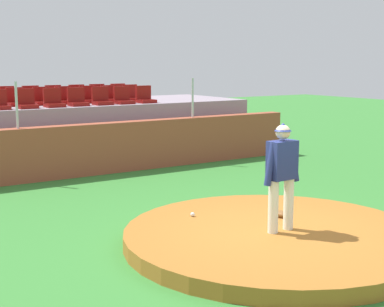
{
  "coord_description": "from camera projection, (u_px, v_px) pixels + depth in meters",
  "views": [
    {
      "loc": [
        -5.83,
        -6.52,
        2.87
      ],
      "look_at": [
        0.0,
        2.4,
        1.14
      ],
      "focal_mm": 53.0,
      "sensor_mm": 36.0,
      "label": 1
    }
  ],
  "objects": [
    {
      "name": "stadium_chair_12",
      "position": [
        110.0,
        97.0,
        16.88
      ],
      "size": [
        0.48,
        0.44,
        0.5
      ],
      "rotation": [
        0.0,
        0.0,
        3.14
      ],
      "color": "maroon",
      "rests_on": "bleacher_platform"
    },
    {
      "name": "baseball",
      "position": [
        193.0,
        214.0,
        9.73
      ],
      "size": [
        0.07,
        0.07,
        0.07
      ],
      "primitive_type": "sphere",
      "color": "white",
      "rests_on": "pitchers_mound"
    },
    {
      "name": "stadium_chair_20",
      "position": [
        119.0,
        95.0,
        18.02
      ],
      "size": [
        0.48,
        0.44,
        0.5
      ],
      "rotation": [
        0.0,
        0.0,
        3.14
      ],
      "color": "maroon",
      "rests_on": "bleacher_platform"
    },
    {
      "name": "stadium_chair_11",
      "position": [
        89.0,
        98.0,
        16.53
      ],
      "size": [
        0.48,
        0.44,
        0.5
      ],
      "rotation": [
        0.0,
        0.0,
        3.14
      ],
      "color": "maroon",
      "rests_on": "bleacher_platform"
    },
    {
      "name": "stadium_chair_16",
      "position": [
        32.0,
        98.0,
        16.49
      ],
      "size": [
        0.48,
        0.44,
        0.5
      ],
      "rotation": [
        0.0,
        0.0,
        3.14
      ],
      "color": "maroon",
      "rests_on": "bleacher_platform"
    },
    {
      "name": "stadium_chair_3",
      "position": [
        77.0,
        100.0,
        15.42
      ],
      "size": [
        0.48,
        0.44,
        0.5
      ],
      "rotation": [
        0.0,
        0.0,
        3.14
      ],
      "color": "maroon",
      "rests_on": "bleacher_platform"
    },
    {
      "name": "ground_plane",
      "position": [
        274.0,
        244.0,
        8.99
      ],
      "size": [
        60.0,
        60.0,
        0.0
      ],
      "primitive_type": "plane",
      "color": "#368031"
    },
    {
      "name": "stadium_chair_9",
      "position": [
        42.0,
        99.0,
        15.76
      ],
      "size": [
        0.48,
        0.44,
        0.5
      ],
      "rotation": [
        0.0,
        0.0,
        3.14
      ],
      "color": "maroon",
      "rests_on": "bleacher_platform"
    },
    {
      "name": "stadium_chair_18",
      "position": [
        78.0,
        96.0,
        17.26
      ],
      "size": [
        0.48,
        0.44,
        0.5
      ],
      "rotation": [
        0.0,
        0.0,
        3.14
      ],
      "color": "maroon",
      "rests_on": "bleacher_platform"
    },
    {
      "name": "bleacher_platform",
      "position": [
        63.0,
        132.0,
        16.57
      ],
      "size": [
        10.96,
        3.51,
        1.68
      ],
      "primitive_type": "cube",
      "color": "gray",
      "rests_on": "ground_plane"
    },
    {
      "name": "fielding_glove",
      "position": [
        281.0,
        214.0,
        9.69
      ],
      "size": [
        0.22,
        0.31,
        0.11
      ],
      "primitive_type": "ellipsoid",
      "rotation": [
        0.0,
        0.0,
        1.63
      ],
      "color": "brown",
      "rests_on": "pitchers_mound"
    },
    {
      "name": "stadium_chair_17",
      "position": [
        54.0,
        97.0,
        16.87
      ],
      "size": [
        0.48,
        0.44,
        0.5
      ],
      "rotation": [
        0.0,
        0.0,
        3.14
      ],
      "color": "maroon",
      "rests_on": "bleacher_platform"
    },
    {
      "name": "pitcher",
      "position": [
        282.0,
        169.0,
        8.75
      ],
      "size": [
        0.74,
        0.28,
        1.71
      ],
      "rotation": [
        0.0,
        0.0,
        0.06
      ],
      "color": "white",
      "rests_on": "pitchers_mound"
    },
    {
      "name": "stadium_chair_4",
      "position": [
        102.0,
        99.0,
        15.81
      ],
      "size": [
        0.48,
        0.44,
        0.5
      ],
      "rotation": [
        0.0,
        0.0,
        3.14
      ],
      "color": "maroon",
      "rests_on": "bleacher_platform"
    },
    {
      "name": "stadium_chair_8",
      "position": [
        16.0,
        100.0,
        15.39
      ],
      "size": [
        0.48,
        0.44,
        0.5
      ],
      "rotation": [
        0.0,
        0.0,
        3.14
      ],
      "color": "maroon",
      "rests_on": "bleacher_platform"
    },
    {
      "name": "stadium_chair_5",
      "position": [
        123.0,
        98.0,
        16.16
      ],
      "size": [
        0.48,
        0.44,
        0.5
      ],
      "rotation": [
        0.0,
        0.0,
        3.14
      ],
      "color": "maroon",
      "rests_on": "bleacher_platform"
    },
    {
      "name": "fence_post_left",
      "position": [
        17.0,
        105.0,
        13.28
      ],
      "size": [
        0.06,
        0.06,
        1.11
      ],
      "primitive_type": "cylinder",
      "color": "silver",
      "rests_on": "brick_barrier"
    },
    {
      "name": "stadium_chair_13",
      "position": [
        131.0,
        96.0,
        17.29
      ],
      "size": [
        0.48,
        0.44,
        0.5
      ],
      "rotation": [
        0.0,
        0.0,
        3.14
      ],
      "color": "maroon",
      "rests_on": "bleacher_platform"
    },
    {
      "name": "stadium_chair_10",
      "position": [
        65.0,
        98.0,
        16.14
      ],
      "size": [
        0.48,
        0.44,
        0.5
      ],
      "rotation": [
        0.0,
        0.0,
        3.14
      ],
      "color": "maroon",
      "rests_on": "bleacher_platform"
    },
    {
      "name": "stadium_chair_1",
      "position": [
        26.0,
        102.0,
        14.62
      ],
      "size": [
        0.48,
        0.44,
        0.5
      ],
      "rotation": [
        0.0,
        0.0,
        3.14
      ],
      "color": "maroon",
      "rests_on": "bleacher_platform"
    },
    {
      "name": "stadium_chair_15",
      "position": [
        7.0,
        98.0,
        16.15
      ],
      "size": [
        0.48,
        0.44,
        0.5
      ],
      "rotation": [
        0.0,
        0.0,
        3.14
      ],
      "color": "maroon",
      "rests_on": "bleacher_platform"
    },
    {
      "name": "stadium_chair_19",
      "position": [
        98.0,
        95.0,
        17.68
      ],
      "size": [
        0.48,
        0.44,
        0.5
      ],
      "rotation": [
        0.0,
        0.0,
        3.14
      ],
      "color": "maroon",
      "rests_on": "bleacher_platform"
    },
    {
      "name": "pitchers_mound",
      "position": [
        275.0,
        237.0,
        8.97
      ],
      "size": [
        4.79,
        4.79,
        0.24
      ],
      "primitive_type": "cylinder",
      "color": "#A56626",
      "rests_on": "ground_plane"
    },
    {
      "name": "brick_barrier",
      "position": [
        97.0,
        149.0,
        14.55
      ],
      "size": [
        12.12,
        0.4,
        1.31
      ],
      "primitive_type": "cube",
      "color": "#9F4A32",
      "rests_on": "ground_plane"
    },
    {
      "name": "stadium_chair_2",
      "position": [
        54.0,
        101.0,
        15.02
      ],
      "size": [
        0.48,
        0.44,
        0.5
      ],
      "rotation": [
        0.0,
        0.0,
        3.14
      ],
      "color": "maroon",
      "rests_on": "bleacher_platform"
    },
    {
      "name": "stadium_chair_6",
      "position": [
        145.0,
        97.0,
        16.55
      ],
      "size": [
        0.48,
        0.44,
        0.5
      ],
      "rotation": [
        0.0,
        0.0,
        3.14
      ],
      "color": "maroon",
      "rests_on": "bleacher_platform"
    },
    {
      "name": "fence_post_right",
      "position": [
        193.0,
        98.0,
        15.94
      ],
      "size": [
        0.06,
        0.06,
        1.11
      ],
      "primitive_type": "cylinder",
      "color": "silver",
      "rests_on": "brick_barrier"
    }
  ]
}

